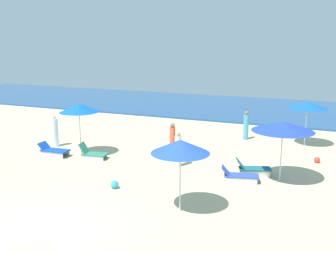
{
  "coord_description": "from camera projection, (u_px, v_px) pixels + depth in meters",
  "views": [
    {
      "loc": [
        7.87,
        -8.16,
        5.62
      ],
      "look_at": [
        0.46,
        9.65,
        1.35
      ],
      "focal_mm": 42.57,
      "sensor_mm": 36.0,
      "label": 1
    }
  ],
  "objects": [
    {
      "name": "ground_plane",
      "position": [
        26.0,
        237.0,
        11.53
      ],
      "size": [
        60.0,
        60.0,
        0.0
      ],
      "primitive_type": "plane",
      "color": "beige"
    },
    {
      "name": "ocean",
      "position": [
        229.0,
        107.0,
        33.08
      ],
      "size": [
        60.0,
        12.14,
        0.12
      ],
      "primitive_type": "cube",
      "color": "navy",
      "rests_on": "ground_plane"
    },
    {
      "name": "umbrella_0",
      "position": [
        283.0,
        126.0,
        15.61
      ],
      "size": [
        2.46,
        2.46,
        2.45
      ],
      "color": "silver",
      "rests_on": "ground_plane"
    },
    {
      "name": "lounge_chair_0_0",
      "position": [
        239.0,
        176.0,
        15.93
      ],
      "size": [
        1.57,
        0.91,
        0.64
      ],
      "rotation": [
        0.0,
        0.0,
        1.83
      ],
      "color": "silver",
      "rests_on": "ground_plane"
    },
    {
      "name": "lounge_chair_0_1",
      "position": [
        252.0,
        169.0,
        16.71
      ],
      "size": [
        1.56,
        1.03,
        0.72
      ],
      "rotation": [
        0.0,
        0.0,
        1.91
      ],
      "color": "silver",
      "rests_on": "ground_plane"
    },
    {
      "name": "umbrella_1",
      "position": [
        79.0,
        108.0,
        19.19
      ],
      "size": [
        1.89,
        1.89,
        2.56
      ],
      "color": "silver",
      "rests_on": "ground_plane"
    },
    {
      "name": "lounge_chair_1_0",
      "position": [
        53.0,
        150.0,
        19.46
      ],
      "size": [
        1.52,
        0.74,
        0.65
      ],
      "rotation": [
        0.0,
        0.0,
        1.63
      ],
      "color": "silver",
      "rests_on": "ground_plane"
    },
    {
      "name": "lounge_chair_1_1",
      "position": [
        92.0,
        153.0,
        19.02
      ],
      "size": [
        1.38,
        0.83,
        0.76
      ],
      "rotation": [
        0.0,
        0.0,
        1.76
      ],
      "color": "silver",
      "rests_on": "ground_plane"
    },
    {
      "name": "umbrella_2",
      "position": [
        180.0,
        146.0,
        12.82
      ],
      "size": [
        1.93,
        1.93,
        2.45
      ],
      "color": "silver",
      "rests_on": "ground_plane"
    },
    {
      "name": "umbrella_4",
      "position": [
        307.0,
        105.0,
        20.99
      ],
      "size": [
        2.11,
        2.11,
        2.38
      ],
      "color": "silver",
      "rests_on": "ground_plane"
    },
    {
      "name": "beachgoer_0",
      "position": [
        172.0,
        141.0,
        19.02
      ],
      "size": [
        0.39,
        0.39,
        1.72
      ],
      "rotation": [
        0.0,
        0.0,
        0.64
      ],
      "color": "#E55C3D",
      "rests_on": "ground_plane"
    },
    {
      "name": "beachgoer_2",
      "position": [
        55.0,
        132.0,
        21.11
      ],
      "size": [
        0.52,
        0.52,
        1.69
      ],
      "rotation": [
        0.0,
        0.0,
        1.18
      ],
      "color": "white",
      "rests_on": "ground_plane"
    },
    {
      "name": "beachgoer_3",
      "position": [
        246.0,
        126.0,
        22.58
      ],
      "size": [
        0.36,
        0.36,
        1.64
      ],
      "rotation": [
        0.0,
        0.0,
        0.24
      ],
      "color": "#469EBE",
      "rests_on": "ground_plane"
    },
    {
      "name": "beachgoer_4",
      "position": [
        178.0,
        150.0,
        17.79
      ],
      "size": [
        0.4,
        0.4,
        1.6
      ],
      "rotation": [
        0.0,
        0.0,
        2.68
      ],
      "color": "silver",
      "rests_on": "ground_plane"
    },
    {
      "name": "beach_ball_0",
      "position": [
        317.0,
        160.0,
        18.4
      ],
      "size": [
        0.28,
        0.28,
        0.28
      ],
      "primitive_type": "sphere",
      "color": "#D93E36",
      "rests_on": "ground_plane"
    },
    {
      "name": "beach_ball_1",
      "position": [
        114.0,
        184.0,
        15.25
      ],
      "size": [
        0.32,
        0.32,
        0.32
      ],
      "primitive_type": "sphere",
      "color": "#329CD2",
      "rests_on": "ground_plane"
    }
  ]
}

